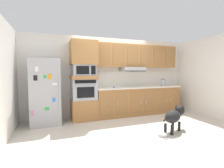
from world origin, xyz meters
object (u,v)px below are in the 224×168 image
object	(u,v)px
screwdriver	(114,87)
built_in_oven	(84,89)
refrigerator	(46,92)
electric_kettle	(163,83)
dog	(174,116)
microwave	(84,70)
dog_food_bowl	(163,135)

from	to	relation	value
screwdriver	built_in_oven	bearing A→B (deg)	175.31
refrigerator	screwdriver	world-z (taller)	refrigerator
electric_kettle	dog	world-z (taller)	electric_kettle
screwdriver	electric_kettle	bearing A→B (deg)	0.89
microwave	dog_food_bowl	world-z (taller)	microwave
refrigerator	dog	bearing A→B (deg)	-30.10
electric_kettle	dog_food_bowl	bearing A→B (deg)	-127.19
screwdriver	dog	xyz separation A→B (m)	(0.89, -1.65, -0.56)
refrigerator	dog	xyz separation A→B (m)	(2.87, -1.66, -0.51)
built_in_oven	screwdriver	distance (m)	0.93
built_in_oven	screwdriver	bearing A→B (deg)	-4.69
dog	refrigerator	bearing A→B (deg)	125.93
refrigerator	dog_food_bowl	world-z (taller)	refrigerator
built_in_oven	refrigerator	bearing A→B (deg)	-176.29
microwave	dog	size ratio (longest dim) A/B	0.70
built_in_oven	dog_food_bowl	xyz separation A→B (m)	(1.36, -1.91, -0.87)
dog	dog_food_bowl	world-z (taller)	dog
microwave	refrigerator	bearing A→B (deg)	-176.29
microwave	screwdriver	size ratio (longest dim) A/B	4.79
screwdriver	dog_food_bowl	size ratio (longest dim) A/B	0.67
refrigerator	dog	world-z (taller)	refrigerator
refrigerator	screwdriver	distance (m)	1.97
microwave	screwdriver	distance (m)	1.07
microwave	dog_food_bowl	bearing A→B (deg)	-54.46
screwdriver	electric_kettle	world-z (taller)	electric_kettle
built_in_oven	electric_kettle	xyz separation A→B (m)	(2.77, -0.05, 0.13)
built_in_oven	electric_kettle	bearing A→B (deg)	-0.98
screwdriver	dog	size ratio (longest dim) A/B	0.15
microwave	electric_kettle	bearing A→B (deg)	-0.98
electric_kettle	dog	size ratio (longest dim) A/B	0.26
built_in_oven	dog	bearing A→B (deg)	-43.51
built_in_oven	screwdriver	size ratio (longest dim) A/B	5.21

